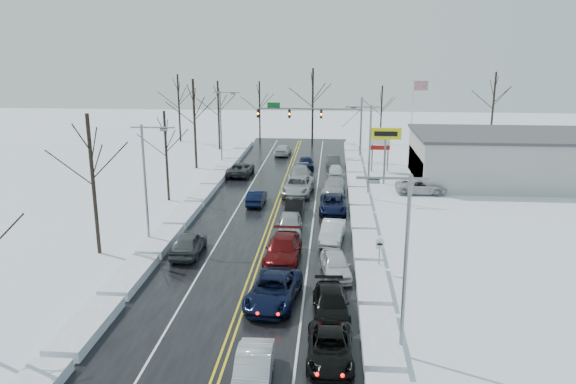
# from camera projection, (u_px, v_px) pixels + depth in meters

# --- Properties ---
(ground) EXTENTS (160.00, 160.00, 0.00)m
(ground) POSITION_uv_depth(u_px,v_px,m) (268.00, 230.00, 45.11)
(ground) COLOR silver
(ground) RESTS_ON ground
(road_surface) EXTENTS (14.00, 84.00, 0.01)m
(road_surface) POSITION_uv_depth(u_px,v_px,m) (271.00, 222.00, 47.04)
(road_surface) COLOR black
(road_surface) RESTS_ON ground
(snow_bank_left) EXTENTS (1.90, 72.00, 0.60)m
(snow_bank_left) POSITION_uv_depth(u_px,v_px,m) (182.00, 220.00, 47.63)
(snow_bank_left) COLOR white
(snow_bank_left) RESTS_ON ground
(snow_bank_right) EXTENTS (1.90, 72.00, 0.60)m
(snow_bank_right) POSITION_uv_depth(u_px,v_px,m) (362.00, 225.00, 46.45)
(snow_bank_right) COLOR white
(snow_bank_right) RESTS_ON ground
(traffic_signal_mast) EXTENTS (13.28, 0.39, 8.00)m
(traffic_signal_mast) POSITION_uv_depth(u_px,v_px,m) (321.00, 117.00, 70.36)
(traffic_signal_mast) COLOR slate
(traffic_signal_mast) RESTS_ON ground
(tires_plus_sign) EXTENTS (3.20, 0.34, 6.00)m
(tires_plus_sign) POSITION_uv_depth(u_px,v_px,m) (386.00, 137.00, 58.39)
(tires_plus_sign) COLOR slate
(tires_plus_sign) RESTS_ON ground
(used_vehicles_sign) EXTENTS (2.20, 0.22, 4.65)m
(used_vehicles_sign) POSITION_uv_depth(u_px,v_px,m) (380.00, 143.00, 64.61)
(used_vehicles_sign) COLOR slate
(used_vehicles_sign) RESTS_ON ground
(speed_limit_sign) EXTENTS (0.55, 0.09, 2.35)m
(speed_limit_sign) POSITION_uv_depth(u_px,v_px,m) (380.00, 249.00, 36.35)
(speed_limit_sign) COLOR slate
(speed_limit_sign) RESTS_ON ground
(flagpole) EXTENTS (1.87, 1.20, 10.00)m
(flagpole) POSITION_uv_depth(u_px,v_px,m) (413.00, 112.00, 71.26)
(flagpole) COLOR silver
(flagpole) RESTS_ON ground
(dealership_building) EXTENTS (20.40, 12.40, 5.30)m
(dealership_building) POSITION_uv_depth(u_px,v_px,m) (510.00, 158.00, 59.88)
(dealership_building) COLOR #A8A8A4
(dealership_building) RESTS_ON ground
(streetlight_se) EXTENTS (3.20, 0.25, 9.00)m
(streetlight_se) POSITION_uv_depth(u_px,v_px,m) (402.00, 252.00, 25.76)
(streetlight_se) COLOR slate
(streetlight_se) RESTS_ON ground
(streetlight_ne) EXTENTS (3.20, 0.25, 9.00)m
(streetlight_ne) POSITION_uv_depth(u_px,v_px,m) (368.00, 144.00, 52.71)
(streetlight_ne) COLOR slate
(streetlight_ne) RESTS_ON ground
(streetlight_sw) EXTENTS (3.20, 0.25, 9.00)m
(streetlight_sw) POSITION_uv_depth(u_px,v_px,m) (147.00, 175.00, 40.53)
(streetlight_sw) COLOR slate
(streetlight_sw) RESTS_ON ground
(streetlight_nw) EXTENTS (3.20, 0.25, 9.00)m
(streetlight_nw) POSITION_uv_depth(u_px,v_px,m) (222.00, 122.00, 67.48)
(streetlight_nw) COLOR slate
(streetlight_nw) RESTS_ON ground
(tree_left_b) EXTENTS (4.00, 4.00, 10.00)m
(tree_left_b) POSITION_uv_depth(u_px,v_px,m) (91.00, 157.00, 38.42)
(tree_left_b) COLOR #2D231C
(tree_left_b) RESTS_ON ground
(tree_left_c) EXTENTS (3.40, 3.40, 8.50)m
(tree_left_c) POSITION_uv_depth(u_px,v_px,m) (165.00, 139.00, 52.09)
(tree_left_c) COLOR #2D231C
(tree_left_c) RESTS_ON ground
(tree_left_d) EXTENTS (4.20, 4.20, 10.50)m
(tree_left_d) POSITION_uv_depth(u_px,v_px,m) (194.00, 107.00, 65.25)
(tree_left_d) COLOR #2D231C
(tree_left_d) RESTS_ON ground
(tree_left_e) EXTENTS (3.80, 3.80, 9.50)m
(tree_left_e) POSITION_uv_depth(u_px,v_px,m) (218.00, 102.00, 76.95)
(tree_left_e) COLOR #2D231C
(tree_left_e) RESTS_ON ground
(tree_far_a) EXTENTS (4.00, 4.00, 10.00)m
(tree_far_a) POSITION_uv_depth(u_px,v_px,m) (178.00, 95.00, 83.20)
(tree_far_a) COLOR #2D231C
(tree_far_a) RESTS_ON ground
(tree_far_b) EXTENTS (3.60, 3.60, 9.00)m
(tree_far_b) POSITION_uv_depth(u_px,v_px,m) (259.00, 100.00, 83.41)
(tree_far_b) COLOR #2D231C
(tree_far_b) RESTS_ON ground
(tree_far_c) EXTENTS (4.40, 4.40, 11.00)m
(tree_far_c) POSITION_uv_depth(u_px,v_px,m) (313.00, 92.00, 80.50)
(tree_far_c) COLOR #2D231C
(tree_far_c) RESTS_ON ground
(tree_far_d) EXTENTS (3.40, 3.40, 8.50)m
(tree_far_d) POSITION_uv_depth(u_px,v_px,m) (382.00, 103.00, 81.61)
(tree_far_d) COLOR #2D231C
(tree_far_d) RESTS_ON ground
(tree_far_e) EXTENTS (4.20, 4.20, 10.50)m
(tree_far_e) POSITION_uv_depth(u_px,v_px,m) (494.00, 94.00, 80.48)
(tree_far_e) COLOR #2D231C
(tree_far_e) RESTS_ON ground
(queued_car_2) EXTENTS (3.27, 5.99, 1.59)m
(queued_car_2) POSITION_uv_depth(u_px,v_px,m) (274.00, 302.00, 32.60)
(queued_car_2) COLOR black
(queued_car_2) RESTS_ON ground
(queued_car_3) EXTENTS (2.48, 5.80, 1.67)m
(queued_car_3) POSITION_uv_depth(u_px,v_px,m) (283.00, 261.00, 38.81)
(queued_car_3) COLOR #520B0B
(queued_car_3) RESTS_ON ground
(queued_car_4) EXTENTS (2.15, 4.86, 1.63)m
(queued_car_4) POSITION_uv_depth(u_px,v_px,m) (290.00, 234.00, 44.06)
(queued_car_4) COLOR #9C9EA4
(queued_car_4) RESTS_ON ground
(queued_car_5) EXTENTS (1.53, 4.38, 1.44)m
(queued_car_5) POSITION_uv_depth(u_px,v_px,m) (295.00, 215.00, 48.98)
(queued_car_5) COLOR black
(queued_car_5) RESTS_ON ground
(queued_car_6) EXTENTS (3.26, 6.24, 1.68)m
(queued_car_6) POSITION_uv_depth(u_px,v_px,m) (298.00, 194.00, 55.76)
(queued_car_6) COLOR #A4A7AC
(queued_car_6) RESTS_ON ground
(queued_car_7) EXTENTS (2.81, 5.86, 1.65)m
(queued_car_7) POSITION_uv_depth(u_px,v_px,m) (300.00, 182.00, 60.57)
(queued_car_7) COLOR gray
(queued_car_7) RESTS_ON ground
(queued_car_8) EXTENTS (2.00, 4.21, 1.39)m
(queued_car_8) POSITION_uv_depth(u_px,v_px,m) (306.00, 168.00, 66.98)
(queued_car_8) COLOR black
(queued_car_8) RESTS_ON ground
(queued_car_10) EXTENTS (2.29, 4.82, 1.33)m
(queued_car_10) POSITION_uv_depth(u_px,v_px,m) (330.00, 360.00, 26.71)
(queued_car_10) COLOR black
(queued_car_10) RESTS_ON ground
(queued_car_11) EXTENTS (2.27, 4.95, 1.40)m
(queued_car_11) POSITION_uv_depth(u_px,v_px,m) (331.00, 315.00, 31.08)
(queued_car_11) COLOR black
(queued_car_11) RESTS_ON ground
(queued_car_12) EXTENTS (2.29, 4.54, 1.48)m
(queued_car_12) POSITION_uv_depth(u_px,v_px,m) (335.00, 275.00, 36.37)
(queued_car_12) COLOR silver
(queued_car_12) RESTS_ON ground
(queued_car_13) EXTENTS (2.07, 4.73, 1.51)m
(queued_car_13) POSITION_uv_depth(u_px,v_px,m) (332.00, 241.00, 42.61)
(queued_car_13) COLOR silver
(queued_car_13) RESTS_ON ground
(queued_car_14) EXTENTS (2.42, 5.17, 1.43)m
(queued_car_14) POSITION_uv_depth(u_px,v_px,m) (333.00, 212.00, 49.92)
(queued_car_14) COLOR black
(queued_car_14) RESTS_ON ground
(queued_car_15) EXTENTS (2.46, 5.36, 1.52)m
(queued_car_15) POSITION_uv_depth(u_px,v_px,m) (334.00, 194.00, 55.85)
(queued_car_15) COLOR #A0A3A8
(queued_car_15) RESTS_ON ground
(queued_car_16) EXTENTS (1.62, 3.94, 1.34)m
(queued_car_16) POSITION_uv_depth(u_px,v_px,m) (336.00, 177.00, 62.73)
(queued_car_16) COLOR silver
(queued_car_16) RESTS_ON ground
(queued_car_17) EXTENTS (1.93, 4.45, 1.42)m
(queued_car_17) POSITION_uv_depth(u_px,v_px,m) (333.00, 168.00, 67.38)
(queued_car_17) COLOR #383B3D
(queued_car_17) RESTS_ON ground
(oncoming_car_0) EXTENTS (1.51, 4.16, 1.36)m
(oncoming_car_0) POSITION_uv_depth(u_px,v_px,m) (257.00, 204.00, 52.26)
(oncoming_car_0) COLOR black
(oncoming_car_0) RESTS_ON ground
(oncoming_car_1) EXTENTS (2.79, 5.49, 1.49)m
(oncoming_car_1) POSITION_uv_depth(u_px,v_px,m) (241.00, 175.00, 63.57)
(oncoming_car_1) COLOR #393B3D
(oncoming_car_1) RESTS_ON ground
(oncoming_car_2) EXTENTS (2.16, 4.76, 1.35)m
(oncoming_car_2) POSITION_uv_depth(u_px,v_px,m) (283.00, 155.00, 74.89)
(oncoming_car_2) COLOR silver
(oncoming_car_2) RESTS_ON ground
(oncoming_car_3) EXTENTS (1.96, 4.80, 1.63)m
(oncoming_car_3) POSITION_uv_depth(u_px,v_px,m) (189.00, 254.00, 39.97)
(oncoming_car_3) COLOR #434649
(oncoming_car_3) RESTS_ON ground
(parked_car_0) EXTENTS (5.10, 2.38, 1.41)m
(parked_car_0) POSITION_uv_depth(u_px,v_px,m) (421.00, 193.00, 55.93)
(parked_car_0) COLOR silver
(parked_car_0) RESTS_ON ground
(parked_car_1) EXTENTS (1.98, 4.81, 1.39)m
(parked_car_1) POSITION_uv_depth(u_px,v_px,m) (448.00, 188.00, 58.20)
(parked_car_1) COLOR #3D3F42
(parked_car_1) RESTS_ON ground
(parked_car_2) EXTENTS (2.15, 4.38, 1.44)m
(parked_car_2) POSITION_uv_depth(u_px,v_px,m) (418.00, 172.00, 65.19)
(parked_car_2) COLOR #50100A
(parked_car_2) RESTS_ON ground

